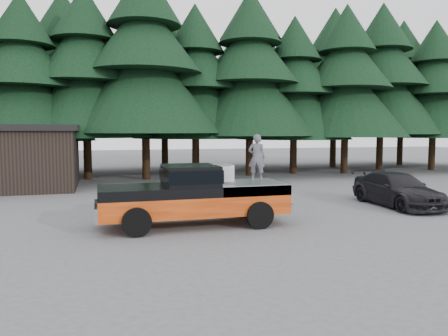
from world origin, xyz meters
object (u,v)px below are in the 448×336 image
object	(u,v)px
pickup_truck	(193,205)
parked_car	(397,190)
air_compressor	(222,175)
man_on_bed	(257,158)

from	to	relation	value
pickup_truck	parked_car	xyz separation A→B (m)	(8.58, 1.32, -0.01)
pickup_truck	parked_car	bearing A→B (deg)	8.72
pickup_truck	parked_car	size ratio (longest dim) A/B	1.32
air_compressor	parked_car	xyz separation A→B (m)	(7.63, 1.27, -0.94)
air_compressor	parked_car	bearing A→B (deg)	28.67
pickup_truck	parked_car	distance (m)	8.69
air_compressor	man_on_bed	world-z (taller)	man_on_bed
parked_car	air_compressor	bearing A→B (deg)	-168.09
man_on_bed	parked_car	xyz separation A→B (m)	(6.38, 1.10, -1.45)
air_compressor	parked_car	distance (m)	7.79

